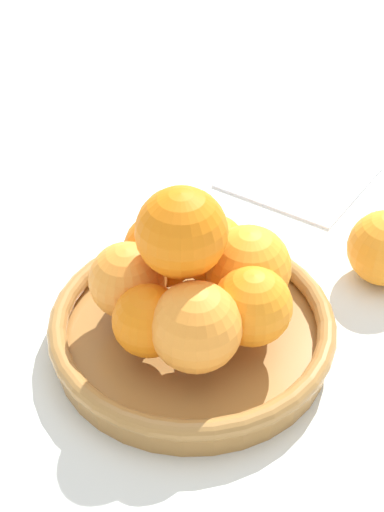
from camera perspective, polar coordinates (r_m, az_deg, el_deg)
The scene contains 4 objects.
ground_plane at distance 0.72m, azimuth 0.00°, elevation -6.94°, with size 4.00×4.00×0.00m, color silver.
fruit_bowl at distance 0.70m, azimuth 0.00°, elevation -5.80°, with size 0.28×0.28×0.04m.
orange_pile at distance 0.66m, azimuth 0.13°, elevation -1.63°, with size 0.19×0.19×0.14m.
napkin_folded at distance 0.96m, azimuth 8.57°, elevation 6.40°, with size 0.17×0.17×0.01m, color white.
Camera 1 is at (0.25, 0.43, 0.52)m, focal length 50.00 mm.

